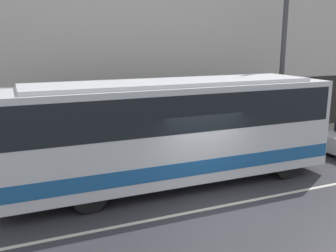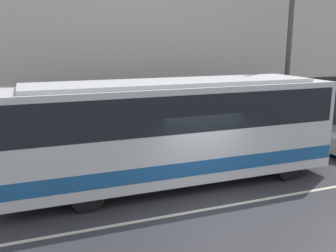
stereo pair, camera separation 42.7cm
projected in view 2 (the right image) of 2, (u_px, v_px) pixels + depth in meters
ground_plane at (218, 207)px, 10.65m from camera, size 60.00×60.00×0.00m
sidewalk at (156, 154)px, 15.54m from camera, size 60.00×2.77×0.13m
building_facade at (143, 7)px, 15.61m from camera, size 60.00×0.35×12.46m
lane_stripe at (218, 207)px, 10.65m from camera, size 54.00×0.14×0.01m
transit_bus at (173, 127)px, 12.05m from camera, size 10.79×2.51×3.43m
utility_pole_near at (289, 46)px, 16.15m from camera, size 0.22×0.22×8.57m
pedestrian_waiting at (150, 140)px, 14.41m from camera, size 0.36×0.36×1.65m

